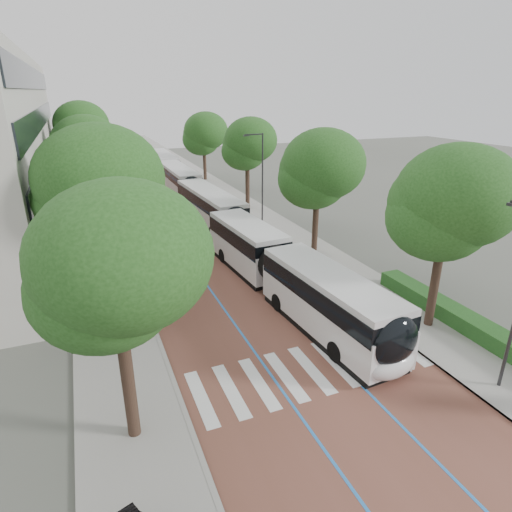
{
  "coord_description": "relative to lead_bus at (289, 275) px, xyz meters",
  "views": [
    {
      "loc": [
        -8.02,
        -12.65,
        11.49
      ],
      "look_at": [
        0.87,
        9.03,
        2.4
      ],
      "focal_mm": 30.0,
      "sensor_mm": 36.0,
      "label": 1
    }
  ],
  "objects": [
    {
      "name": "ground",
      "position": [
        -2.23,
        -7.33,
        -1.63
      ],
      "size": [
        160.0,
        160.0,
        0.0
      ],
      "primitive_type": "plane",
      "color": "#51544C",
      "rests_on": "ground"
    },
    {
      "name": "road",
      "position": [
        -2.23,
        32.67,
        -1.62
      ],
      "size": [
        11.0,
        140.0,
        0.02
      ],
      "primitive_type": "cube",
      "color": "brown",
      "rests_on": "ground"
    },
    {
      "name": "sidewalk_left",
      "position": [
        -9.73,
        32.67,
        -1.57
      ],
      "size": [
        4.0,
        140.0,
        0.12
      ],
      "primitive_type": "cube",
      "color": "gray",
      "rests_on": "ground"
    },
    {
      "name": "sidewalk_right",
      "position": [
        5.27,
        32.67,
        -1.57
      ],
      "size": [
        4.0,
        140.0,
        0.12
      ],
      "primitive_type": "cube",
      "color": "gray",
      "rests_on": "ground"
    },
    {
      "name": "kerb_left",
      "position": [
        -7.83,
        32.67,
        -1.57
      ],
      "size": [
        0.2,
        140.0,
        0.14
      ],
      "primitive_type": "cube",
      "color": "gray",
      "rests_on": "ground"
    },
    {
      "name": "kerb_right",
      "position": [
        3.37,
        32.67,
        -1.57
      ],
      "size": [
        0.2,
        140.0,
        0.14
      ],
      "primitive_type": "cube",
      "color": "gray",
      "rests_on": "ground"
    },
    {
      "name": "zebra_crossing",
      "position": [
        -2.03,
        -6.33,
        -1.6
      ],
      "size": [
        10.55,
        3.6,
        0.01
      ],
      "color": "silver",
      "rests_on": "ground"
    },
    {
      "name": "lane_line_left",
      "position": [
        -3.83,
        32.67,
        -1.6
      ],
      "size": [
        0.12,
        126.0,
        0.01
      ],
      "primitive_type": "cube",
      "color": "blue",
      "rests_on": "road"
    },
    {
      "name": "lane_line_right",
      "position": [
        -0.63,
        32.67,
        -1.6
      ],
      "size": [
        0.12,
        126.0,
        0.01
      ],
      "primitive_type": "cube",
      "color": "blue",
      "rests_on": "road"
    },
    {
      "name": "hedge",
      "position": [
        6.87,
        -7.33,
        -1.11
      ],
      "size": [
        1.2,
        14.0,
        0.8
      ],
      "primitive_type": "cube",
      "color": "#174317",
      "rests_on": "sidewalk_right"
    },
    {
      "name": "streetlight_far",
      "position": [
        4.39,
        14.67,
        3.19
      ],
      "size": [
        1.82,
        0.2,
        8.0
      ],
      "color": "#2D2D2F",
      "rests_on": "sidewalk_right"
    },
    {
      "name": "lamp_post_left",
      "position": [
        -8.33,
        0.67,
        2.49
      ],
      "size": [
        0.14,
        0.14,
        8.0
      ],
      "primitive_type": "cylinder",
      "color": "#2D2D2F",
      "rests_on": "sidewalk_left"
    },
    {
      "name": "trees_left",
      "position": [
        -9.73,
        16.74,
        5.02
      ],
      "size": [
        6.07,
        60.3,
        9.93
      ],
      "color": "black",
      "rests_on": "ground"
    },
    {
      "name": "trees_right",
      "position": [
        5.47,
        14.32,
        4.49
      ],
      "size": [
        5.95,
        47.75,
        8.77
      ],
      "color": "black",
      "rests_on": "ground"
    },
    {
      "name": "lead_bus",
      "position": [
        0.0,
        0.0,
        0.0
      ],
      "size": [
        3.81,
        18.53,
        3.2
      ],
      "rotation": [
        0.0,
        0.0,
        0.07
      ],
      "color": "black",
      "rests_on": "ground"
    },
    {
      "name": "bus_queued_0",
      "position": [
        0.12,
        15.74,
        -0.0
      ],
      "size": [
        3.19,
        12.52,
        3.2
      ],
      "rotation": [
        0.0,
        0.0,
        0.06
      ],
      "color": "silver",
      "rests_on": "ground"
    },
    {
      "name": "bus_queued_1",
      "position": [
        0.3,
        29.2,
        -0.0
      ],
      "size": [
        2.66,
        12.42,
        3.2
      ],
      "rotation": [
        0.0,
        0.0,
        0.01
      ],
      "color": "silver",
      "rests_on": "ground"
    },
    {
      "name": "bus_queued_2",
      "position": [
        0.83,
        41.46,
        -0.0
      ],
      "size": [
        2.66,
        12.42,
        3.2
      ],
      "rotation": [
        0.0,
        0.0,
        -0.01
      ],
      "color": "silver",
      "rests_on": "ground"
    }
  ]
}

